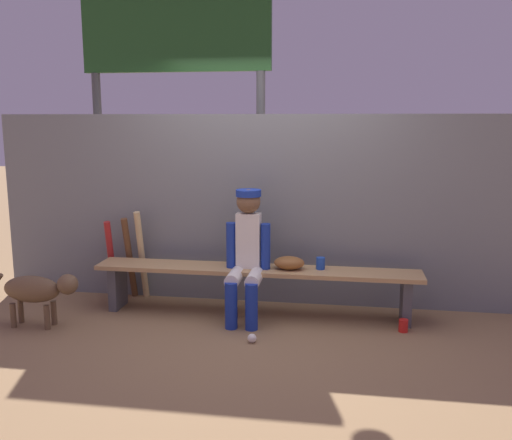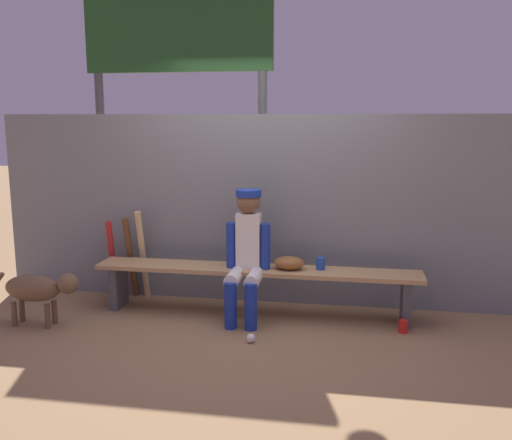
{
  "view_description": "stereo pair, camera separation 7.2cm",
  "coord_description": "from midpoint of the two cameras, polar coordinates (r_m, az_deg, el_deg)",
  "views": [
    {
      "loc": [
        0.79,
        -4.97,
        1.81
      ],
      "look_at": [
        0.0,
        0.0,
        0.9
      ],
      "focal_mm": 39.39,
      "sensor_mm": 36.0,
      "label": 1
    },
    {
      "loc": [
        0.86,
        -4.96,
        1.81
      ],
      "look_at": [
        0.0,
        0.0,
        0.9
      ],
      "focal_mm": 39.39,
      "sensor_mm": 36.0,
      "label": 2
    }
  ],
  "objects": [
    {
      "name": "ground_plane",
      "position": [
        5.35,
        -0.39,
        -9.58
      ],
      "size": [
        30.0,
        30.0,
        0.0
      ],
      "primitive_type": "plane",
      "color": "olive"
    },
    {
      "name": "chainlink_fence",
      "position": [
        5.51,
        0.3,
        1.01
      ],
      "size": [
        5.42,
        0.03,
        1.86
      ],
      "primitive_type": "cube",
      "color": "slate",
      "rests_on": "ground_plane"
    },
    {
      "name": "dugout_bench",
      "position": [
        5.24,
        -0.4,
        -5.82
      ],
      "size": [
        3.02,
        0.36,
        0.45
      ],
      "color": "tan",
      "rests_on": "ground_plane"
    },
    {
      "name": "player_seated",
      "position": [
        5.07,
        -1.37,
        -3.1
      ],
      "size": [
        0.41,
        0.55,
        1.18
      ],
      "color": "silver",
      "rests_on": "ground_plane"
    },
    {
      "name": "baseball_glove",
      "position": [
        5.16,
        2.99,
        -4.36
      ],
      "size": [
        0.28,
        0.2,
        0.12
      ],
      "primitive_type": "ellipsoid",
      "color": "brown",
      "rests_on": "dugout_bench"
    },
    {
      "name": "bat_wood_natural",
      "position": [
        5.79,
        -11.88,
        -3.51
      ],
      "size": [
        0.07,
        0.24,
        0.92
      ],
      "primitive_type": "cylinder",
      "rotation": [
        0.19,
        0.0,
        -0.03
      ],
      "color": "tan",
      "rests_on": "ground_plane"
    },
    {
      "name": "bat_wood_dark",
      "position": [
        5.84,
        -13.06,
        -3.78
      ],
      "size": [
        0.08,
        0.25,
        0.85
      ],
      "primitive_type": "cylinder",
      "rotation": [
        0.22,
        0.0,
        -0.06
      ],
      "color": "brown",
      "rests_on": "ground_plane"
    },
    {
      "name": "bat_aluminum_red",
      "position": [
        5.89,
        -14.82,
        -3.92
      ],
      "size": [
        0.08,
        0.21,
        0.82
      ],
      "primitive_type": "cylinder",
      "rotation": [
        0.18,
        0.0,
        0.05
      ],
      "color": "#B22323",
      "rests_on": "ground_plane"
    },
    {
      "name": "baseball",
      "position": [
        4.71,
        -0.85,
        -11.91
      ],
      "size": [
        0.07,
        0.07,
        0.07
      ],
      "primitive_type": "sphere",
      "color": "white",
      "rests_on": "ground_plane"
    },
    {
      "name": "cup_on_ground",
      "position": [
        5.08,
        14.33,
        -10.35
      ],
      "size": [
        0.08,
        0.08,
        0.11
      ],
      "primitive_type": "cylinder",
      "color": "red",
      "rests_on": "ground_plane"
    },
    {
      "name": "cup_on_bench",
      "position": [
        5.18,
        6.17,
        -4.4
      ],
      "size": [
        0.08,
        0.08,
        0.11
      ],
      "primitive_type": "cylinder",
      "color": "#1E47AD",
      "rests_on": "dugout_bench"
    },
    {
      "name": "scoreboard",
      "position": [
        6.69,
        -7.97,
        15.95
      ],
      "size": [
        2.47,
        0.27,
        3.51
      ],
      "color": "#3F3F42",
      "rests_on": "ground_plane"
    },
    {
      "name": "dog",
      "position": [
        5.33,
        -21.64,
        -6.61
      ],
      "size": [
        0.84,
        0.2,
        0.49
      ],
      "color": "brown",
      "rests_on": "ground_plane"
    }
  ]
}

